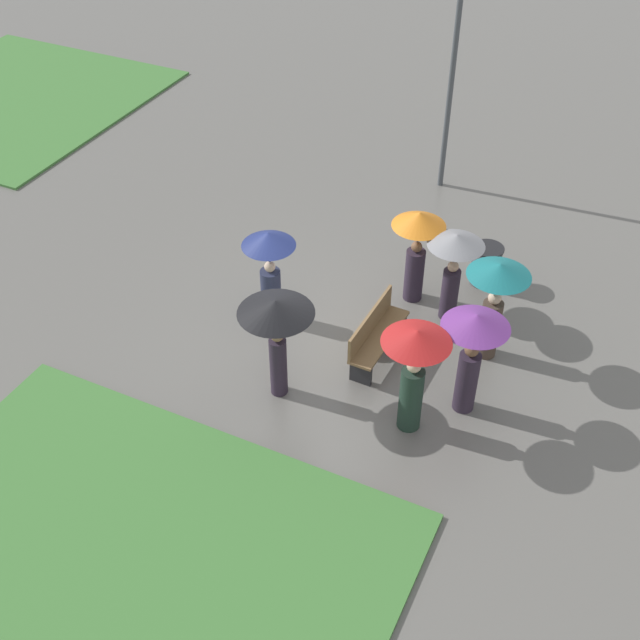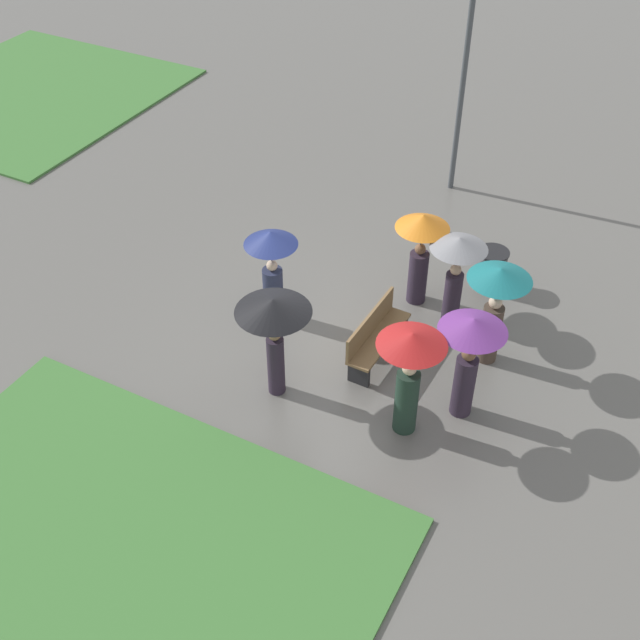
{
  "view_description": "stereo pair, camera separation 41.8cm",
  "coord_description": "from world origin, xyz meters",
  "px_view_note": "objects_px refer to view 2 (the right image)",
  "views": [
    {
      "loc": [
        -9.54,
        -4.98,
        9.36
      ],
      "look_at": [
        -0.19,
        -0.49,
        0.66
      ],
      "focal_mm": 45.0,
      "sensor_mm": 36.0,
      "label": 1
    },
    {
      "loc": [
        -9.35,
        -5.35,
        9.36
      ],
      "look_at": [
        -0.19,
        -0.49,
        0.66
      ],
      "focal_mm": 45.0,
      "sensor_mm": 36.0,
      "label": 2
    }
  ],
  "objects_px": {
    "crowd_person_black": "(274,319)",
    "crowd_person_teal": "(497,297)",
    "crowd_person_purple": "(470,348)",
    "lamp_post": "(467,52)",
    "crowd_person_navy": "(272,260)",
    "crowd_person_grey": "(457,261)",
    "trash_bin": "(491,269)",
    "crowd_person_orange": "(421,241)",
    "park_bench": "(376,335)",
    "crowd_person_red": "(410,365)"
  },
  "relations": [
    {
      "from": "crowd_person_red",
      "to": "crowd_person_navy",
      "type": "bearing_deg",
      "value": 36.78
    },
    {
      "from": "crowd_person_red",
      "to": "crowd_person_teal",
      "type": "xyz_separation_m",
      "value": [
        2.13,
        -0.61,
        0.01
      ]
    },
    {
      "from": "trash_bin",
      "to": "park_bench",
      "type": "bearing_deg",
      "value": 158.89
    },
    {
      "from": "lamp_post",
      "to": "crowd_person_teal",
      "type": "bearing_deg",
      "value": -153.15
    },
    {
      "from": "lamp_post",
      "to": "crowd_person_black",
      "type": "distance_m",
      "value": 7.63
    },
    {
      "from": "crowd_person_purple",
      "to": "crowd_person_teal",
      "type": "bearing_deg",
      "value": -6.93
    },
    {
      "from": "park_bench",
      "to": "crowd_person_navy",
      "type": "height_order",
      "value": "crowd_person_navy"
    },
    {
      "from": "crowd_person_purple",
      "to": "crowd_person_teal",
      "type": "distance_m",
      "value": 1.39
    },
    {
      "from": "crowd_person_navy",
      "to": "crowd_person_grey",
      "type": "bearing_deg",
      "value": 123.29
    },
    {
      "from": "crowd_person_grey",
      "to": "crowd_person_black",
      "type": "bearing_deg",
      "value": -156.2
    },
    {
      "from": "crowd_person_navy",
      "to": "crowd_person_orange",
      "type": "bearing_deg",
      "value": 135.25
    },
    {
      "from": "lamp_post",
      "to": "crowd_person_teal",
      "type": "relative_size",
      "value": 2.59
    },
    {
      "from": "trash_bin",
      "to": "crowd_person_navy",
      "type": "height_order",
      "value": "crowd_person_navy"
    },
    {
      "from": "lamp_post",
      "to": "crowd_person_navy",
      "type": "distance_m",
      "value": 6.23
    },
    {
      "from": "trash_bin",
      "to": "crowd_person_teal",
      "type": "distance_m",
      "value": 2.29
    },
    {
      "from": "crowd_person_purple",
      "to": "crowd_person_teal",
      "type": "relative_size",
      "value": 1.01
    },
    {
      "from": "park_bench",
      "to": "lamp_post",
      "type": "height_order",
      "value": "lamp_post"
    },
    {
      "from": "crowd_person_navy",
      "to": "crowd_person_grey",
      "type": "xyz_separation_m",
      "value": [
        1.41,
        -2.87,
        0.03
      ]
    },
    {
      "from": "trash_bin",
      "to": "crowd_person_grey",
      "type": "xyz_separation_m",
      "value": [
        -1.3,
        0.3,
        0.9
      ]
    },
    {
      "from": "crowd_person_grey",
      "to": "crowd_person_orange",
      "type": "relative_size",
      "value": 0.95
    },
    {
      "from": "crowd_person_black",
      "to": "crowd_person_teal",
      "type": "relative_size",
      "value": 1.0
    },
    {
      "from": "park_bench",
      "to": "crowd_person_red",
      "type": "relative_size",
      "value": 0.87
    },
    {
      "from": "crowd_person_black",
      "to": "crowd_person_grey",
      "type": "height_order",
      "value": "crowd_person_black"
    },
    {
      "from": "crowd_person_grey",
      "to": "trash_bin",
      "type": "bearing_deg",
      "value": 42.15
    },
    {
      "from": "crowd_person_purple",
      "to": "lamp_post",
      "type": "bearing_deg",
      "value": 13.3
    },
    {
      "from": "park_bench",
      "to": "crowd_person_teal",
      "type": "xyz_separation_m",
      "value": [
        0.84,
        -1.72,
        0.88
      ]
    },
    {
      "from": "crowd_person_navy",
      "to": "crowd_person_teal",
      "type": "height_order",
      "value": "crowd_person_teal"
    },
    {
      "from": "park_bench",
      "to": "trash_bin",
      "type": "relative_size",
      "value": 2.13
    },
    {
      "from": "crowd_person_grey",
      "to": "crowd_person_teal",
      "type": "distance_m",
      "value": 1.16
    },
    {
      "from": "crowd_person_teal",
      "to": "crowd_person_orange",
      "type": "bearing_deg",
      "value": 39.66
    },
    {
      "from": "crowd_person_grey",
      "to": "crowd_person_teal",
      "type": "relative_size",
      "value": 0.93
    },
    {
      "from": "trash_bin",
      "to": "crowd_person_navy",
      "type": "bearing_deg",
      "value": 130.5
    },
    {
      "from": "lamp_post",
      "to": "crowd_person_purple",
      "type": "xyz_separation_m",
      "value": [
        -6.49,
        -2.62,
        -1.77
      ]
    },
    {
      "from": "crowd_person_black",
      "to": "crowd_person_orange",
      "type": "bearing_deg",
      "value": -137.9
    },
    {
      "from": "park_bench",
      "to": "crowd_person_orange",
      "type": "bearing_deg",
      "value": 0.68
    },
    {
      "from": "trash_bin",
      "to": "crowd_person_teal",
      "type": "height_order",
      "value": "crowd_person_teal"
    },
    {
      "from": "crowd_person_teal",
      "to": "crowd_person_orange",
      "type": "height_order",
      "value": "crowd_person_teal"
    },
    {
      "from": "park_bench",
      "to": "trash_bin",
      "type": "distance_m",
      "value": 3.03
    },
    {
      "from": "park_bench",
      "to": "crowd_person_teal",
      "type": "distance_m",
      "value": 2.11
    },
    {
      "from": "crowd_person_red",
      "to": "park_bench",
      "type": "bearing_deg",
      "value": 11.27
    },
    {
      "from": "crowd_person_purple",
      "to": "crowd_person_orange",
      "type": "distance_m",
      "value": 2.9
    },
    {
      "from": "crowd_person_orange",
      "to": "crowd_person_black",
      "type": "bearing_deg",
      "value": -50.26
    },
    {
      "from": "trash_bin",
      "to": "crowd_person_navy",
      "type": "relative_size",
      "value": 0.43
    },
    {
      "from": "crowd_person_teal",
      "to": "crowd_person_grey",
      "type": "bearing_deg",
      "value": 31.84
    },
    {
      "from": "lamp_post",
      "to": "crowd_person_navy",
      "type": "relative_size",
      "value": 2.69
    },
    {
      "from": "park_bench",
      "to": "crowd_person_purple",
      "type": "bearing_deg",
      "value": -105.84
    },
    {
      "from": "lamp_post",
      "to": "crowd_person_red",
      "type": "distance_m",
      "value": 7.71
    },
    {
      "from": "crowd_person_red",
      "to": "crowd_person_grey",
      "type": "bearing_deg",
      "value": -22.87
    },
    {
      "from": "crowd_person_navy",
      "to": "crowd_person_teal",
      "type": "relative_size",
      "value": 0.97
    },
    {
      "from": "crowd_person_teal",
      "to": "lamp_post",
      "type": "bearing_deg",
      "value": 5.24
    }
  ]
}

